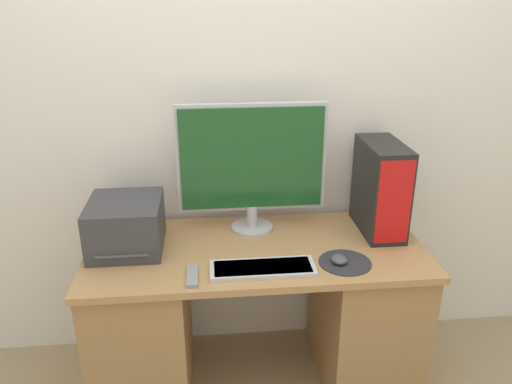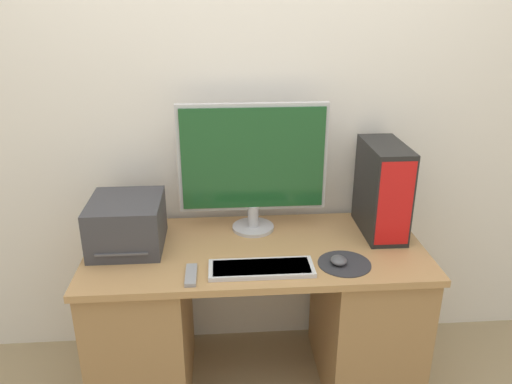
{
  "view_description": "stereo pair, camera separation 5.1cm",
  "coord_description": "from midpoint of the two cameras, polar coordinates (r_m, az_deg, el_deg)",
  "views": [
    {
      "loc": [
        -0.19,
        -1.58,
        1.75
      ],
      "look_at": [
        -0.0,
        0.33,
        0.98
      ],
      "focal_mm": 35.0,
      "sensor_mm": 36.0,
      "label": 1
    },
    {
      "loc": [
        -0.14,
        -1.58,
        1.75
      ],
      "look_at": [
        -0.0,
        0.33,
        0.98
      ],
      "focal_mm": 35.0,
      "sensor_mm": 36.0,
      "label": 2
    }
  ],
  "objects": [
    {
      "name": "monitor",
      "position": [
        2.21,
        0.3,
        3.41
      ],
      "size": [
        0.66,
        0.19,
        0.59
      ],
      "color": "#B7B7BC",
      "rests_on": "desk"
    },
    {
      "name": "remote_control",
      "position": [
        1.97,
        -6.7,
        -9.41
      ],
      "size": [
        0.04,
        0.15,
        0.02
      ],
      "color": "gray",
      "rests_on": "desk"
    },
    {
      "name": "computer_tower",
      "position": [
        2.31,
        14.86,
        0.3
      ],
      "size": [
        0.16,
        0.35,
        0.42
      ],
      "color": "black",
      "rests_on": "desk"
    },
    {
      "name": "printer",
      "position": [
        2.2,
        -13.9,
        -3.53
      ],
      "size": [
        0.3,
        0.34,
        0.21
      ],
      "color": "#38383D",
      "rests_on": "desk"
    },
    {
      "name": "wall_back",
      "position": [
        2.33,
        -0.07,
        12.01
      ],
      "size": [
        6.4,
        0.05,
        2.7
      ],
      "color": "white",
      "rests_on": "ground_plane"
    },
    {
      "name": "desk",
      "position": [
        2.36,
        0.63,
        -13.81
      ],
      "size": [
        1.45,
        0.65,
        0.72
      ],
      "color": "tan",
      "rests_on": "ground_plane"
    },
    {
      "name": "mouse",
      "position": [
        2.07,
        10.13,
        -7.7
      ],
      "size": [
        0.07,
        0.07,
        0.03
      ],
      "color": "#4C4C51",
      "rests_on": "mousepad"
    },
    {
      "name": "keyboard",
      "position": [
        2.0,
        1.35,
        -8.71
      ],
      "size": [
        0.42,
        0.15,
        0.02
      ],
      "color": "silver",
      "rests_on": "desk"
    },
    {
      "name": "mousepad",
      "position": [
        2.08,
        10.76,
        -8.05
      ],
      "size": [
        0.22,
        0.22,
        0.0
      ],
      "color": "#2D2D33",
      "rests_on": "desk"
    }
  ]
}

